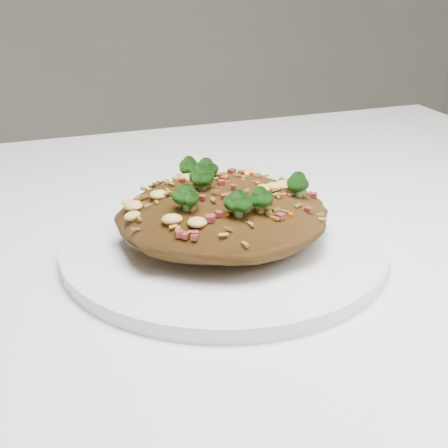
# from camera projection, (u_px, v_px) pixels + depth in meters

# --- Properties ---
(dining_table) EXTENTS (1.20, 0.80, 0.75)m
(dining_table) POSITION_uv_depth(u_px,v_px,m) (146.00, 326.00, 0.63)
(dining_table) COLOR white
(dining_table) RESTS_ON ground
(plate) EXTENTS (0.30, 0.30, 0.01)m
(plate) POSITION_uv_depth(u_px,v_px,m) (224.00, 245.00, 0.58)
(plate) COLOR white
(plate) RESTS_ON dining_table
(fried_rice) EXTENTS (0.19, 0.18, 0.07)m
(fried_rice) POSITION_uv_depth(u_px,v_px,m) (224.00, 207.00, 0.57)
(fried_rice) COLOR brown
(fried_rice) RESTS_ON plate
(fork) EXTENTS (0.16, 0.05, 0.00)m
(fork) POSITION_uv_depth(u_px,v_px,m) (249.00, 204.00, 0.65)
(fork) COLOR silver
(fork) RESTS_ON plate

